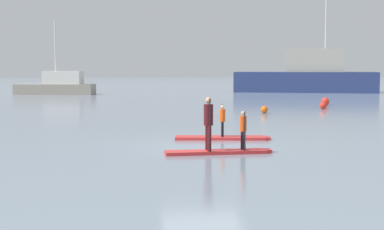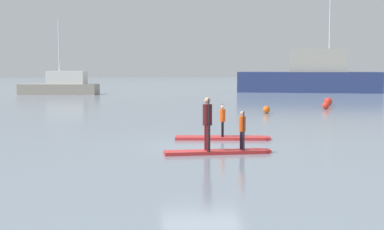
{
  "view_description": "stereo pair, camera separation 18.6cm",
  "coord_description": "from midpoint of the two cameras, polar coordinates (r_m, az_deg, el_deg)",
  "views": [
    {
      "loc": [
        -2.22,
        -16.81,
        2.51
      ],
      "look_at": [
        -0.13,
        1.71,
        0.88
      ],
      "focal_mm": 51.15,
      "sensor_mm": 36.0,
      "label": 1
    },
    {
      "loc": [
        -2.03,
        -16.83,
        2.51
      ],
      "look_at": [
        -0.13,
        1.71,
        0.88
      ],
      "focal_mm": 51.15,
      "sensor_mm": 36.0,
      "label": 2
    }
  ],
  "objects": [
    {
      "name": "paddleboard_near",
      "position": [
        19.12,
        3.46,
        -2.4
      ],
      "size": [
        3.35,
        1.08,
        0.1
      ],
      "color": "red",
      "rests_on": "ground"
    },
    {
      "name": "paddleboard_far",
      "position": [
        15.95,
        2.99,
        -3.87
      ],
      "size": [
        3.15,
        0.7,
        0.1
      ],
      "color": "red",
      "rests_on": "ground"
    },
    {
      "name": "mooring_buoy_mid",
      "position": [
        36.94,
        14.16,
        1.36
      ],
      "size": [
        0.53,
        0.53,
        0.53
      ],
      "primitive_type": "sphere",
      "color": "red",
      "rests_on": "ground"
    },
    {
      "name": "paddler_adult",
      "position": [
        15.77,
        1.96,
        -0.55
      ],
      "size": [
        0.29,
        0.49,
        1.54
      ],
      "color": "#4C1419",
      "rests_on": "paddleboard_far"
    },
    {
      "name": "fishing_boat_green_midground",
      "position": [
        52.14,
        -13.35,
        3.05
      ],
      "size": [
        7.47,
        3.28,
        6.84
      ],
      "color": "#9E9384",
      "rests_on": "ground"
    },
    {
      "name": "ground_plane",
      "position": [
        17.14,
        1.32,
        -3.42
      ],
      "size": [
        240.0,
        240.0,
        0.0
      ],
      "primitive_type": "plane",
      "color": "gray"
    },
    {
      "name": "fishing_boat_white_large",
      "position": [
        56.84,
        12.37,
        3.97
      ],
      "size": [
        14.73,
        8.28,
        9.65
      ],
      "color": "navy",
      "rests_on": "ground"
    },
    {
      "name": "mooring_buoy_near",
      "position": [
        30.13,
        7.95,
        0.56
      ],
      "size": [
        0.41,
        0.41,
        0.41
      ],
      "primitive_type": "sphere",
      "color": "orange",
      "rests_on": "ground"
    },
    {
      "name": "mooring_buoy_far",
      "position": [
        33.84,
        13.93,
        0.96
      ],
      "size": [
        0.42,
        0.42,
        0.42
      ],
      "primitive_type": "sphere",
      "color": "red",
      "rests_on": "ground"
    },
    {
      "name": "paddler_child_solo",
      "position": [
        19.05,
        3.48,
        -0.41
      ],
      "size": [
        0.21,
        0.39,
        1.13
      ],
      "color": "black",
      "rests_on": "paddleboard_near"
    },
    {
      "name": "paddler_child_front",
      "position": [
        16.02,
        5.6,
        -1.38
      ],
      "size": [
        0.21,
        0.4,
        1.14
      ],
      "color": "black",
      "rests_on": "paddleboard_far"
    }
  ]
}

